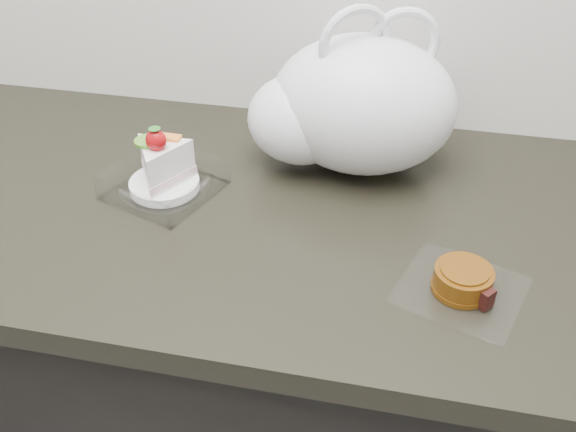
{
  "coord_description": "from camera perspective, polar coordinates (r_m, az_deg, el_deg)",
  "views": [
    {
      "loc": [
        0.24,
        0.9,
        1.49
      ],
      "look_at": [
        0.09,
        1.61,
        0.94
      ],
      "focal_mm": 40.0,
      "sensor_mm": 36.0,
      "label": 1
    }
  ],
  "objects": [
    {
      "name": "mooncake_wrap",
      "position": [
        0.88,
        15.31,
        -5.69
      ],
      "size": [
        0.19,
        0.19,
        0.04
      ],
      "rotation": [
        0.0,
        0.0,
        -0.16
      ],
      "color": "white",
      "rests_on": "counter"
    },
    {
      "name": "cake_tray",
      "position": [
        1.04,
        -11.05,
        3.7
      ],
      "size": [
        0.2,
        0.2,
        0.12
      ],
      "rotation": [
        0.0,
        0.0,
        -0.35
      ],
      "color": "white",
      "rests_on": "counter"
    },
    {
      "name": "plastic_bag",
      "position": [
        1.06,
        5.59,
        9.66
      ],
      "size": [
        0.4,
        0.34,
        0.28
      ],
      "rotation": [
        0.0,
        0.0,
        0.43
      ],
      "color": "white",
      "rests_on": "counter"
    },
    {
      "name": "counter",
      "position": [
        1.33,
        -3.31,
        -14.68
      ],
      "size": [
        2.04,
        0.64,
        0.9
      ],
      "color": "black",
      "rests_on": "ground"
    }
  ]
}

